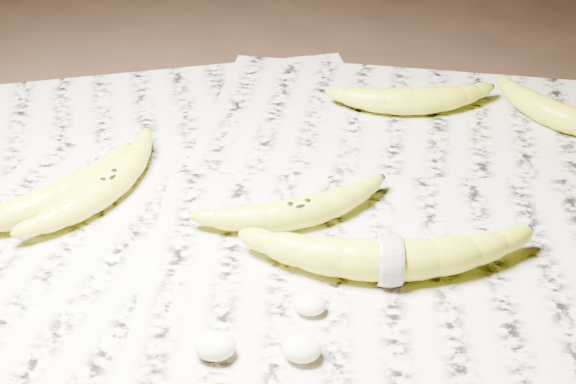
# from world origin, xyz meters

# --- Properties ---
(ground) EXTENTS (3.00, 3.00, 0.00)m
(ground) POSITION_xyz_m (0.00, 0.00, 0.00)
(ground) COLOR black
(ground) RESTS_ON ground
(newspaper_patch) EXTENTS (0.90, 0.70, 0.01)m
(newspaper_patch) POSITION_xyz_m (0.01, 0.02, 0.00)
(newspaper_patch) COLOR #ACA693
(newspaper_patch) RESTS_ON ground
(banana_left_a) EXTENTS (0.12, 0.19, 0.03)m
(banana_left_a) POSITION_xyz_m (-0.18, 0.03, 0.02)
(banana_left_a) COLOR #B1C118
(banana_left_a) RESTS_ON newspaper_patch
(banana_left_b) EXTENTS (0.16, 0.17, 0.03)m
(banana_left_b) POSITION_xyz_m (-0.22, 0.01, 0.03)
(banana_left_b) COLOR #B1C118
(banana_left_b) RESTS_ON newspaper_patch
(banana_center) EXTENTS (0.18, 0.11, 0.03)m
(banana_center) POSITION_xyz_m (0.02, 0.00, 0.02)
(banana_center) COLOR #B1C118
(banana_center) RESTS_ON newspaper_patch
(banana_taped) EXTENTS (0.24, 0.08, 0.04)m
(banana_taped) POSITION_xyz_m (0.11, -0.06, 0.03)
(banana_taped) COLOR #B1C118
(banana_taped) RESTS_ON newspaper_patch
(banana_upper_a) EXTENTS (0.18, 0.08, 0.03)m
(banana_upper_a) POSITION_xyz_m (0.14, 0.24, 0.02)
(banana_upper_a) COLOR #B1C118
(banana_upper_a) RESTS_ON newspaper_patch
(banana_upper_b) EXTENTS (0.15, 0.15, 0.03)m
(banana_upper_b) POSITION_xyz_m (0.31, 0.22, 0.02)
(banana_upper_b) COLOR #B1C118
(banana_upper_b) RESTS_ON newspaper_patch
(measuring_tape) EXTENTS (0.01, 0.05, 0.05)m
(measuring_tape) POSITION_xyz_m (0.11, -0.06, 0.03)
(measuring_tape) COLOR white
(measuring_tape) RESTS_ON newspaper_patch
(flesh_chunk_a) EXTENTS (0.03, 0.03, 0.02)m
(flesh_chunk_a) POSITION_xyz_m (-0.03, -0.17, 0.02)
(flesh_chunk_a) COLOR #EFE9B9
(flesh_chunk_a) RESTS_ON newspaper_patch
(flesh_chunk_b) EXTENTS (0.03, 0.03, 0.02)m
(flesh_chunk_b) POSITION_xyz_m (0.04, -0.17, 0.02)
(flesh_chunk_b) COLOR #EFE9B9
(flesh_chunk_b) RESTS_ON newspaper_patch
(flesh_chunk_c) EXTENTS (0.03, 0.02, 0.02)m
(flesh_chunk_c) POSITION_xyz_m (0.04, -0.11, 0.02)
(flesh_chunk_c) COLOR #EFE9B9
(flesh_chunk_c) RESTS_ON newspaper_patch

